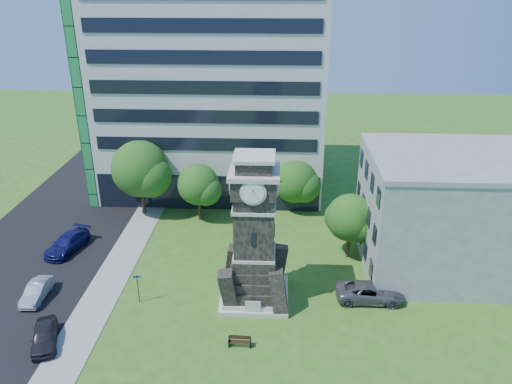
# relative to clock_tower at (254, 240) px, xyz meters

# --- Properties ---
(ground) EXTENTS (160.00, 160.00, 0.00)m
(ground) POSITION_rel_clock_tower_xyz_m (-3.00, -2.00, -5.28)
(ground) COLOR #355D1A
(ground) RESTS_ON ground
(sidewalk) EXTENTS (3.00, 70.00, 0.06)m
(sidewalk) POSITION_rel_clock_tower_xyz_m (-12.50, 3.00, -5.25)
(sidewalk) COLOR gray
(sidewalk) RESTS_ON ground
(street) EXTENTS (14.00, 80.00, 0.02)m
(street) POSITION_rel_clock_tower_xyz_m (-21.00, 3.00, -5.27)
(street) COLOR black
(street) RESTS_ON ground
(clock_tower) EXTENTS (5.40, 5.40, 12.22)m
(clock_tower) POSITION_rel_clock_tower_xyz_m (0.00, 0.00, 0.00)
(clock_tower) COLOR beige
(clock_tower) RESTS_ON ground
(office_tall) EXTENTS (26.20, 15.11, 28.60)m
(office_tall) POSITION_rel_clock_tower_xyz_m (-6.20, 23.84, 8.94)
(office_tall) COLOR silver
(office_tall) RESTS_ON ground
(office_low) EXTENTS (15.20, 12.20, 10.40)m
(office_low) POSITION_rel_clock_tower_xyz_m (16.97, 6.00, -0.07)
(office_low) COLOR #A0A3A6
(office_low) RESTS_ON ground
(car_street_south) EXTENTS (2.92, 4.44, 1.40)m
(car_street_south) POSITION_rel_clock_tower_xyz_m (-14.49, -6.36, -4.58)
(car_street_south) COLOR black
(car_street_south) RESTS_ON ground
(car_street_mid) EXTENTS (1.48, 4.00, 1.31)m
(car_street_mid) POSITION_rel_clock_tower_xyz_m (-17.53, -0.98, -4.63)
(car_street_mid) COLOR #979A9E
(car_street_mid) RESTS_ON ground
(car_street_north) EXTENTS (3.37, 5.64, 1.53)m
(car_street_north) POSITION_rel_clock_tower_xyz_m (-18.10, 6.66, -4.52)
(car_street_north) COLOR #12114E
(car_street_north) RESTS_ON ground
(car_east_lot) EXTENTS (5.45, 2.53, 1.51)m
(car_east_lot) POSITION_rel_clock_tower_xyz_m (9.25, 0.09, -4.52)
(car_east_lot) COLOR #525157
(car_east_lot) RESTS_ON ground
(park_bench) EXTENTS (1.60, 0.43, 0.83)m
(park_bench) POSITION_rel_clock_tower_xyz_m (-0.74, -5.87, -4.84)
(park_bench) COLOR black
(park_bench) RESTS_ON ground
(street_sign) EXTENTS (0.61, 0.06, 2.53)m
(street_sign) POSITION_rel_clock_tower_xyz_m (-9.17, -1.12, -3.70)
(street_sign) COLOR black
(street_sign) RESTS_ON ground
(tree_nw) EXTENTS (6.65, 6.05, 8.25)m
(tree_nw) POSITION_rel_clock_tower_xyz_m (-12.85, 15.04, -0.26)
(tree_nw) COLOR #332114
(tree_nw) RESTS_ON ground
(tree_nc) EXTENTS (4.77, 4.33, 6.21)m
(tree_nc) POSITION_rel_clock_tower_xyz_m (-6.53, 13.85, -1.40)
(tree_nc) COLOR #332114
(tree_nc) RESTS_ON ground
(tree_ne) EXTENTS (5.36, 4.87, 5.99)m
(tree_ne) POSITION_rel_clock_tower_xyz_m (3.61, 16.60, -1.87)
(tree_ne) COLOR #332114
(tree_ne) RESTS_ON ground
(tree_east) EXTENTS (4.79, 4.35, 6.21)m
(tree_east) POSITION_rel_clock_tower_xyz_m (8.35, 6.82, -1.41)
(tree_east) COLOR #332114
(tree_east) RESTS_ON ground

